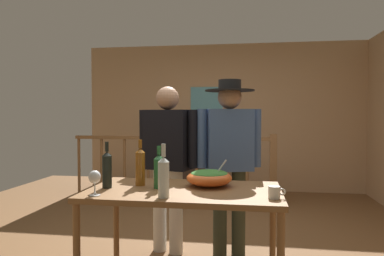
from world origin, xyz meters
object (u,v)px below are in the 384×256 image
at_px(wine_bottle_clear, 164,176).
at_px(tv_console, 199,177).
at_px(stair_railing, 199,161).
at_px(wine_bottle_amber, 140,166).
at_px(salad_bowl, 209,177).
at_px(wine_bottle_green, 159,171).
at_px(wine_glass, 95,178).
at_px(framed_picture, 207,101).
at_px(mug_white, 275,192).
at_px(person_standing_right, 229,150).
at_px(flat_screen_tv, 199,147).
at_px(person_standing_left, 168,154).
at_px(wine_bottle_dark, 107,169).
at_px(serving_table, 184,199).

bearing_deg(wine_bottle_clear, tv_console, 94.21).
relative_size(stair_railing, wine_bottle_amber, 8.60).
distance_m(salad_bowl, wine_bottle_green, 0.40).
bearing_deg(salad_bowl, wine_glass, -148.36).
relative_size(framed_picture, wine_bottle_amber, 1.58).
bearing_deg(mug_white, salad_bowl, 143.64).
distance_m(wine_bottle_amber, person_standing_right, 0.95).
distance_m(wine_glass, mug_white, 1.22).
height_order(salad_bowl, mug_white, salad_bowl).
height_order(flat_screen_tv, wine_bottle_green, wine_bottle_green).
relative_size(wine_glass, person_standing_left, 0.11).
bearing_deg(wine_bottle_green, wine_bottle_clear, -70.51).
distance_m(framed_picture, stair_railing, 1.41).
bearing_deg(wine_bottle_green, wine_glass, -139.60).
bearing_deg(wine_bottle_clear, wine_bottle_amber, 125.95).
bearing_deg(wine_bottle_clear, salad_bowl, 59.38).
height_order(tv_console, wine_bottle_dark, wine_bottle_dark).
bearing_deg(salad_bowl, framed_picture, 96.85).
bearing_deg(framed_picture, wine_glass, -94.24).
xyz_separation_m(framed_picture, wine_bottle_clear, (0.18, -4.08, -0.66)).
xyz_separation_m(framed_picture, person_standing_right, (0.56, -3.02, -0.59)).
distance_m(wine_bottle_clear, mug_white, 0.75).
height_order(tv_console, mug_white, mug_white).
bearing_deg(person_standing_left, stair_railing, -75.02).
distance_m(stair_railing, wine_bottle_dark, 2.82).
height_order(tv_console, person_standing_left, person_standing_left).
bearing_deg(tv_console, flat_screen_tv, -90.00).
relative_size(wine_bottle_green, wine_bottle_dark, 0.91).
xyz_separation_m(flat_screen_tv, person_standing_right, (0.67, -2.70, 0.21)).
xyz_separation_m(stair_railing, person_standing_left, (-0.04, -1.98, 0.32)).
bearing_deg(framed_picture, wine_bottle_amber, -91.59).
bearing_deg(flat_screen_tv, wine_bottle_amber, -90.00).
xyz_separation_m(framed_picture, serving_table, (0.26, -3.78, -0.88)).
bearing_deg(wine_bottle_amber, salad_bowl, 5.81).
bearing_deg(wine_bottle_green, serving_table, -1.20).
distance_m(stair_railing, wine_bottle_amber, 2.67).
relative_size(wine_bottle_dark, person_standing_left, 0.22).
bearing_deg(person_standing_right, wine_glass, 35.01).
xyz_separation_m(flat_screen_tv, wine_bottle_clear, (0.28, -3.76, 0.14)).
bearing_deg(wine_bottle_dark, salad_bowl, 13.83).
height_order(salad_bowl, person_standing_left, person_standing_left).
height_order(wine_bottle_clear, wine_bottle_dark, wine_bottle_clear).
bearing_deg(mug_white, wine_bottle_dark, 172.53).
distance_m(tv_console, person_standing_left, 2.82).
relative_size(flat_screen_tv, wine_bottle_clear, 1.73).
bearing_deg(mug_white, person_standing_right, 109.80).
distance_m(wine_bottle_green, person_standing_right, 0.91).
xyz_separation_m(stair_railing, wine_bottle_amber, (-0.11, -2.65, 0.30)).
xyz_separation_m(serving_table, person_standing_left, (-0.30, 0.77, 0.25)).
bearing_deg(wine_glass, serving_table, 28.94).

